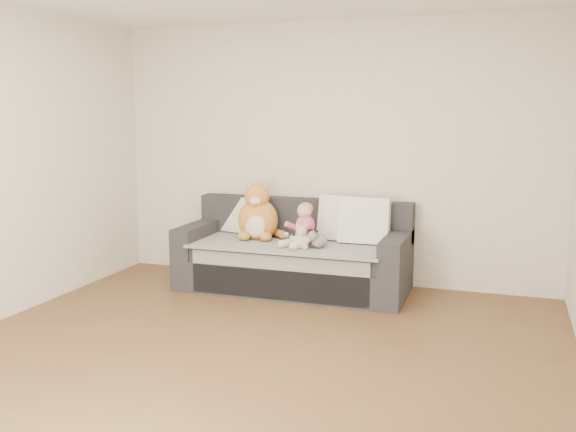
% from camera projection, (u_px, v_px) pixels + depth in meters
% --- Properties ---
extents(room_shell, '(5.00, 5.00, 5.00)m').
position_uv_depth(room_shell, '(253.00, 172.00, 4.48)').
color(room_shell, brown).
rests_on(room_shell, ground).
extents(sofa, '(2.20, 0.94, 0.85)m').
position_uv_depth(sofa, '(294.00, 258.00, 6.25)').
color(sofa, '#252529').
rests_on(sofa, ground).
extents(cushion_left, '(0.43, 0.28, 0.38)m').
position_uv_depth(cushion_left, '(239.00, 215.00, 6.65)').
color(cushion_left, silver).
rests_on(cushion_left, sofa).
extents(cushion_right_back, '(0.51, 0.30, 0.45)m').
position_uv_depth(cushion_right_back, '(343.00, 218.00, 6.22)').
color(cushion_right_back, silver).
rests_on(cushion_right_back, sofa).
extents(cushion_right_front, '(0.48, 0.22, 0.45)m').
position_uv_depth(cushion_right_front, '(364.00, 221.00, 6.09)').
color(cushion_right_front, silver).
rests_on(cushion_right_front, sofa).
extents(toddler, '(0.29, 0.41, 0.41)m').
position_uv_depth(toddler, '(303.00, 227.00, 6.03)').
color(toddler, '#BE436B').
rests_on(toddler, sofa).
extents(plush_cat, '(0.50, 0.46, 0.62)m').
position_uv_depth(plush_cat, '(258.00, 216.00, 6.32)').
color(plush_cat, '#B46828').
rests_on(plush_cat, sofa).
extents(teddy_bear, '(0.19, 0.14, 0.24)m').
position_uv_depth(teddy_bear, '(301.00, 239.00, 5.87)').
color(teddy_bear, tan).
rests_on(teddy_bear, sofa).
extents(plush_cow, '(0.16, 0.22, 0.19)m').
position_uv_depth(plush_cow, '(318.00, 240.00, 5.90)').
color(plush_cow, white).
rests_on(plush_cow, sofa).
extents(sippy_cup, '(0.09, 0.08, 0.10)m').
position_uv_depth(sippy_cup, '(291.00, 240.00, 6.02)').
color(sippy_cup, '#57399C').
rests_on(sippy_cup, sofa).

